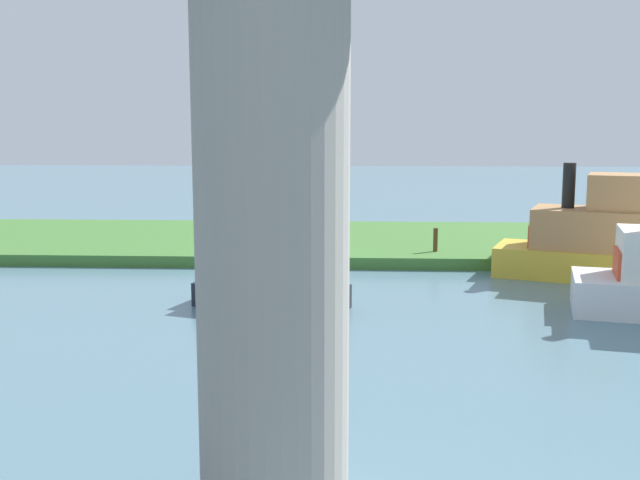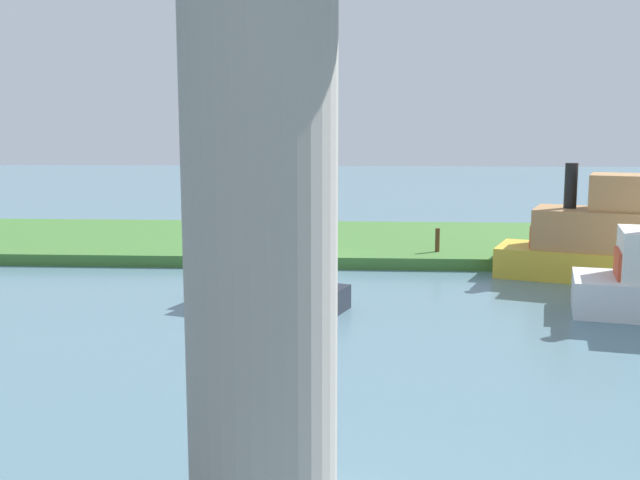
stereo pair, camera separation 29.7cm
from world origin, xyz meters
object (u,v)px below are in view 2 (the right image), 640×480
(bridge_pylon, at_px, (260,188))
(motorboat_white, at_px, (266,289))
(person_on_bank, at_px, (329,235))
(pontoon_yellow, at_px, (625,238))
(mooring_post, at_px, (437,240))

(bridge_pylon, bearing_deg, motorboat_white, -82.60)
(person_on_bank, distance_m, pontoon_yellow, 11.98)
(person_on_bank, distance_m, motorboat_white, 8.55)
(bridge_pylon, bearing_deg, mooring_post, -101.97)
(mooring_post, distance_m, pontoon_yellow, 7.62)
(mooring_post, relative_size, motorboat_white, 0.19)
(mooring_post, bearing_deg, person_on_bank, -0.23)
(bridge_pylon, relative_size, motorboat_white, 1.90)
(person_on_bank, height_order, pontoon_yellow, pontoon_yellow)
(mooring_post, xyz_separation_m, pontoon_yellow, (-6.77, 3.43, 0.65))
(pontoon_yellow, xyz_separation_m, motorboat_white, (13.13, 4.92, -1.07))
(mooring_post, xyz_separation_m, motorboat_white, (6.36, 8.35, -0.42))
(motorboat_white, bearing_deg, person_on_bank, -101.27)
(person_on_bank, relative_size, pontoon_yellow, 0.15)
(bridge_pylon, xyz_separation_m, person_on_bank, (0.07, -21.78, -3.83))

